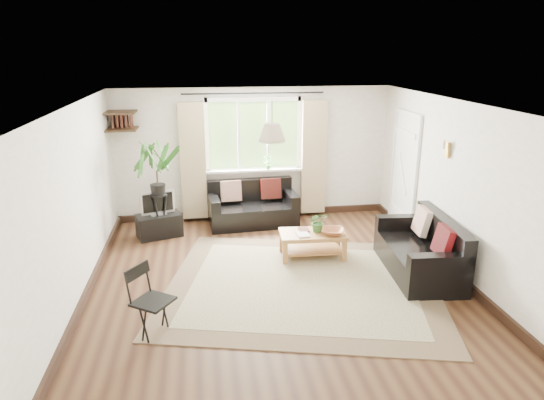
{
  "coord_description": "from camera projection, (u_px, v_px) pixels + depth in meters",
  "views": [
    {
      "loc": [
        -0.92,
        -5.92,
        3.08
      ],
      "look_at": [
        0.0,
        0.4,
        1.05
      ],
      "focal_mm": 32.0,
      "sensor_mm": 36.0,
      "label": 1
    }
  ],
  "objects": [
    {
      "name": "table_plant",
      "position": [
        318.0,
        222.0,
        7.3
      ],
      "size": [
        0.29,
        0.25,
        0.31
      ],
      "primitive_type": "imported",
      "rotation": [
        0.0,
        0.0,
        0.03
      ],
      "color": "#2F5E25",
      "rests_on": "coffee_table"
    },
    {
      "name": "corner_shelf",
      "position": [
        121.0,
        121.0,
        8.12
      ],
      "size": [
        0.5,
        0.5,
        0.34
      ],
      "primitive_type": null,
      "color": "black",
      "rests_on": "wall_back"
    },
    {
      "name": "rug",
      "position": [
        302.0,
        284.0,
        6.55
      ],
      "size": [
        4.21,
        3.83,
        0.02
      ],
      "primitive_type": "cube",
      "rotation": [
        0.0,
        0.0,
        -0.24
      ],
      "color": "beige",
      "rests_on": "floor"
    },
    {
      "name": "window",
      "position": [
        254.0,
        135.0,
        8.73
      ],
      "size": [
        2.5,
        0.16,
        2.16
      ],
      "primitive_type": null,
      "color": "white",
      "rests_on": "wall_back"
    },
    {
      "name": "ceiling",
      "position": [
        277.0,
        105.0,
        5.91
      ],
      "size": [
        5.5,
        5.5,
        0.0
      ],
      "primitive_type": "plane",
      "rotation": [
        3.14,
        0.0,
        0.0
      ],
      "color": "white",
      "rests_on": "floor"
    },
    {
      "name": "sofa_right",
      "position": [
        419.0,
        247.0,
        6.8
      ],
      "size": [
        1.7,
        0.95,
        0.77
      ],
      "primitive_type": null,
      "rotation": [
        0.0,
        0.0,
        -1.65
      ],
      "color": "black",
      "rests_on": "floor"
    },
    {
      "name": "wall_sconce",
      "position": [
        446.0,
        147.0,
        6.73
      ],
      "size": [
        0.12,
        0.12,
        0.28
      ],
      "primitive_type": null,
      "color": "beige",
      "rests_on": "wall_right"
    },
    {
      "name": "sofa_back",
      "position": [
        253.0,
        205.0,
        8.69
      ],
      "size": [
        1.6,
        0.88,
        0.73
      ],
      "primitive_type": null,
      "rotation": [
        0.0,
        0.0,
        0.07
      ],
      "color": "black",
      "rests_on": "floor"
    },
    {
      "name": "wall_left",
      "position": [
        75.0,
        207.0,
        5.93
      ],
      "size": [
        0.02,
        5.5,
        2.4
      ],
      "primitive_type": "cube",
      "color": "beige",
      "rests_on": "floor"
    },
    {
      "name": "door",
      "position": [
        404.0,
        174.0,
        8.28
      ],
      "size": [
        0.06,
        0.96,
        2.06
      ],
      "primitive_type": "cube",
      "color": "silver",
      "rests_on": "wall_right"
    },
    {
      "name": "book_a",
      "position": [
        297.0,
        235.0,
        7.18
      ],
      "size": [
        0.2,
        0.26,
        0.02
      ],
      "primitive_type": "imported",
      "rotation": [
        0.0,
        0.0,
        0.08
      ],
      "color": "white",
      "rests_on": "coffee_table"
    },
    {
      "name": "folding_chair",
      "position": [
        153.0,
        303.0,
        5.3
      ],
      "size": [
        0.58,
        0.58,
        0.8
      ],
      "primitive_type": null,
      "rotation": [
        0.0,
        0.0,
        0.97
      ],
      "color": "black",
      "rests_on": "floor"
    },
    {
      "name": "tv",
      "position": [
        158.0,
        202.0,
        8.06
      ],
      "size": [
        0.59,
        0.35,
        0.43
      ],
      "primitive_type": null,
      "rotation": [
        0.0,
        0.0,
        0.32
      ],
      "color": "#A5A5AA",
      "rests_on": "tv_stand"
    },
    {
      "name": "floor",
      "position": [
        276.0,
        282.0,
        6.64
      ],
      "size": [
        5.5,
        5.5,
        0.0
      ],
      "primitive_type": "plane",
      "color": "black",
      "rests_on": "ground"
    },
    {
      "name": "tv_stand",
      "position": [
        159.0,
        225.0,
        8.18
      ],
      "size": [
        0.81,
        0.61,
        0.39
      ],
      "primitive_type": "cube",
      "rotation": [
        0.0,
        0.0,
        0.32
      ],
      "color": "black",
      "rests_on": "floor"
    },
    {
      "name": "pendant_lamp",
      "position": [
        272.0,
        128.0,
        6.4
      ],
      "size": [
        0.36,
        0.36,
        0.54
      ],
      "primitive_type": null,
      "color": "beige",
      "rests_on": "ceiling"
    },
    {
      "name": "bowl",
      "position": [
        333.0,
        232.0,
        7.22
      ],
      "size": [
        0.42,
        0.42,
        0.08
      ],
      "primitive_type": "imported",
      "rotation": [
        0.0,
        0.0,
        -0.37
      ],
      "color": "#9F5936",
      "rests_on": "coffee_table"
    },
    {
      "name": "sill_plant",
      "position": [
        268.0,
        162.0,
        8.83
      ],
      "size": [
        0.14,
        0.1,
        0.27
      ],
      "primitive_type": "imported",
      "color": "#2D6023",
      "rests_on": "window"
    },
    {
      "name": "wall_right",
      "position": [
        457.0,
        190.0,
        6.62
      ],
      "size": [
        0.02,
        5.5,
        2.4
      ],
      "primitive_type": "cube",
      "color": "beige",
      "rests_on": "floor"
    },
    {
      "name": "palm_stand",
      "position": [
        158.0,
        191.0,
        7.96
      ],
      "size": [
        0.7,
        0.7,
        1.63
      ],
      "primitive_type": null,
      "rotation": [
        0.0,
        0.0,
        -0.11
      ],
      "color": "black",
      "rests_on": "floor"
    },
    {
      "name": "wall_front",
      "position": [
        332.0,
        305.0,
        3.68
      ],
      "size": [
        5.0,
        0.02,
        2.4
      ],
      "primitive_type": "cube",
      "color": "beige",
      "rests_on": "floor"
    },
    {
      "name": "coffee_table",
      "position": [
        312.0,
        245.0,
        7.36
      ],
      "size": [
        1.01,
        0.59,
        0.4
      ],
      "primitive_type": null,
      "rotation": [
        0.0,
        0.0,
        -0.05
      ],
      "color": "brown",
      "rests_on": "floor"
    },
    {
      "name": "book_b",
      "position": [
        299.0,
        230.0,
        7.38
      ],
      "size": [
        0.16,
        0.21,
        0.02
      ],
      "primitive_type": "imported",
      "rotation": [
        0.0,
        0.0,
        -0.02
      ],
      "color": "#532D21",
      "rests_on": "coffee_table"
    },
    {
      "name": "wall_back",
      "position": [
        254.0,
        154.0,
        8.87
      ],
      "size": [
        5.0,
        0.02,
        2.4
      ],
      "primitive_type": "cube",
      "color": "beige",
      "rests_on": "floor"
    }
  ]
}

